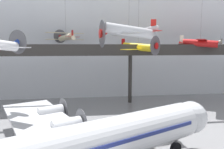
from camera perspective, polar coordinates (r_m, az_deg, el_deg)
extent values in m
cube|color=silver|center=(48.23, 3.21, 9.74)|extent=(140.00, 3.00, 25.70)
cube|color=#2D2B28|center=(40.86, 5.10, 5.69)|extent=(110.00, 3.20, 0.90)
cube|color=#2D2B28|center=(39.33, 5.60, 7.07)|extent=(110.00, 0.12, 1.10)
cylinder|color=#2D2B28|center=(42.26, 4.74, -1.16)|extent=(0.70, 0.70, 9.25)
sphere|color=silver|center=(24.70, 19.84, -10.44)|extent=(3.34, 3.34, 3.34)
cube|color=navy|center=(16.67, -12.95, -17.87)|extent=(22.93, 13.10, 0.31)
cube|color=silver|center=(26.12, -18.27, -11.16)|extent=(12.20, 17.25, 0.28)
cylinder|color=silver|center=(23.34, -11.74, -13.07)|extent=(3.37, 2.73, 1.64)
cylinder|color=#4C4C51|center=(23.91, -8.00, -12.48)|extent=(1.36, 2.85, 3.11)
cylinder|color=silver|center=(28.34, -15.71, -9.47)|extent=(3.37, 2.73, 1.64)
cylinder|color=#4C4C51|center=(28.81, -12.57, -9.09)|extent=(1.36, 2.85, 3.11)
cylinder|color=#4C4C51|center=(23.99, 16.34, -16.76)|extent=(0.20, 0.20, 1.21)
cylinder|color=black|center=(24.25, 16.28, -18.07)|extent=(1.34, 0.89, 1.30)
cylinder|color=red|center=(43.72, 22.01, 7.60)|extent=(5.77, 4.40, 1.67)
cone|color=silver|center=(43.60, 26.20, 7.67)|extent=(1.45, 1.49, 1.12)
cylinder|color=#4C4C51|center=(43.60, 26.49, 7.68)|extent=(1.82, 2.73, 3.25)
cone|color=red|center=(44.04, 18.16, 7.49)|extent=(1.99, 1.82, 1.17)
cube|color=red|center=(43.70, 22.53, 8.35)|extent=(6.25, 8.41, 0.10)
cube|color=silver|center=(44.11, 17.73, 8.76)|extent=(0.65, 0.46, 1.50)
cube|color=silver|center=(44.10, 17.69, 7.78)|extent=(2.40, 3.11, 0.06)
cylinder|color=slate|center=(44.06, 22.34, 14.12)|extent=(0.04, 0.04, 8.78)
cone|color=navy|center=(30.90, -23.74, 7.76)|extent=(1.41, 1.37, 1.08)
cylinder|color=#4C4C51|center=(31.04, -23.45, 7.81)|extent=(2.69, 1.63, 3.11)
cylinder|color=silver|center=(28.55, 4.41, 11.30)|extent=(6.54, 2.27, 2.04)
cone|color=red|center=(27.55, -2.18, 10.64)|extent=(1.21, 1.32, 1.18)
cylinder|color=#4C4C51|center=(27.50, -2.65, 10.59)|extent=(0.56, 3.37, 3.40)
cone|color=silver|center=(29.79, 10.09, 11.75)|extent=(1.96, 1.38, 1.30)
cube|color=silver|center=(28.40, 3.66, 10.53)|extent=(2.98, 9.66, 0.10)
cube|color=red|center=(29.99, 10.78, 12.51)|extent=(0.77, 0.18, 1.57)
cube|color=red|center=(29.93, 10.75, 11.02)|extent=(1.28, 3.48, 0.06)
cylinder|color=beige|center=(41.90, -11.93, 9.48)|extent=(3.28, 4.74, 1.48)
cone|color=maroon|center=(44.21, -13.34, 9.67)|extent=(1.17, 1.14, 0.90)
cylinder|color=#4C4C51|center=(44.37, -13.44, 9.68)|extent=(2.27, 1.32, 2.59)
cone|color=beige|center=(39.79, -10.47, 9.29)|extent=(1.41, 1.61, 0.97)
cube|color=beige|center=(42.21, -12.13, 10.55)|extent=(6.90, 4.62, 0.10)
cube|color=beige|center=(42.16, -12.08, 8.93)|extent=(6.90, 4.62, 0.10)
cube|color=maroon|center=(39.56, -10.30, 10.52)|extent=(0.34, 0.54, 1.20)
cube|color=maroon|center=(39.53, -10.28, 9.65)|extent=(2.54, 1.79, 0.06)
cylinder|color=slate|center=(42.30, -12.10, 15.50)|extent=(0.04, 0.04, 7.88)
cylinder|color=yellow|center=(40.00, 6.85, 7.14)|extent=(5.20, 5.56, 1.71)
cone|color=red|center=(38.27, 10.96, 7.36)|extent=(1.56, 1.55, 1.17)
cylinder|color=#4C4C51|center=(38.16, 11.27, 7.38)|extent=(2.52, 2.29, 3.37)
cone|color=yellow|center=(41.77, 3.34, 6.91)|extent=(1.99, 2.03, 1.21)
cube|color=yellow|center=(39.79, 7.30, 6.57)|extent=(8.03, 7.47, 0.10)
cube|color=red|center=(42.01, 2.94, 8.26)|extent=(0.56, 0.61, 1.55)
cube|color=red|center=(42.00, 2.93, 7.20)|extent=(3.01, 2.82, 0.06)
cylinder|color=slate|center=(40.32, 6.97, 14.77)|extent=(0.04, 0.04, 9.42)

